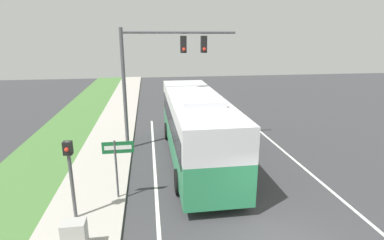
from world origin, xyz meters
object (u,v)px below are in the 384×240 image
object	(u,v)px
bus	(195,123)
signal_gantry	(157,64)
street_sign	(117,159)
pedestrian_signal	(70,168)
utility_cabinet	(75,237)

from	to	relation	value
bus	signal_gantry	bearing A→B (deg)	129.01
signal_gantry	street_sign	distance (m)	6.69
street_sign	bus	bearing A→B (deg)	44.89
bus	pedestrian_signal	world-z (taller)	bus
signal_gantry	street_sign	xyz separation A→B (m)	(-1.81, -5.69, -3.00)
bus	pedestrian_signal	xyz separation A→B (m)	(-4.96, -4.73, 0.03)
utility_cabinet	signal_gantry	bearing A→B (deg)	71.99
signal_gantry	street_sign	world-z (taller)	signal_gantry
bus	utility_cabinet	world-z (taller)	bus
bus	signal_gantry	size ratio (longest dim) A/B	1.65
signal_gantry	utility_cabinet	size ratio (longest dim) A/B	6.79
signal_gantry	utility_cabinet	bearing A→B (deg)	-108.01
bus	street_sign	xyz separation A→B (m)	(-3.55, -3.54, -0.23)
street_sign	utility_cabinet	xyz separation A→B (m)	(-1.01, -2.97, -1.12)
bus	signal_gantry	xyz separation A→B (m)	(-1.74, 2.15, 2.77)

